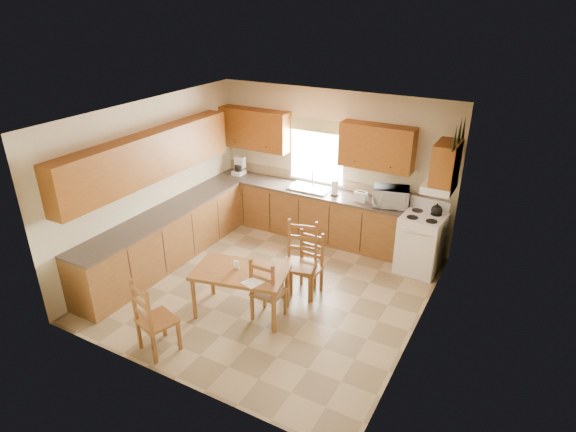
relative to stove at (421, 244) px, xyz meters
The scene contains 35 objects.
floor 2.55m from the stove, 138.16° to the right, with size 4.50×4.50×0.00m, color #8E7E5C.
ceiling 3.35m from the stove, 138.16° to the right, with size 4.50×4.50×0.00m, color brown.
wall_left 4.53m from the stove, 157.91° to the right, with size 4.50×4.50×0.00m, color beige.
wall_right 1.92m from the stove, 77.01° to the right, with size 4.50×4.50×0.00m, color beige.
wall_back 2.14m from the stove, 162.72° to the left, with size 4.50×4.50×0.00m, color beige.
wall_front 4.43m from the stove, 115.44° to the right, with size 4.50×4.50×0.00m, color beige.
lower_cab_back 2.26m from the stove, behind, with size 3.75×0.60×0.88m, color brown.
lower_cab_left 4.23m from the stove, 154.50° to the right, with size 0.60×3.60×0.88m, color brown.
counter_back 2.30m from the stove, behind, with size 3.75×0.63×0.04m, color #463C35.
counter_left 4.25m from the stove, 154.50° to the right, with size 0.63×3.60×0.04m, color #463C35.
backsplash 2.37m from the stove, 165.72° to the left, with size 3.75×0.01×0.18m, color #927D5D.
upper_cab_back_left 3.70m from the stove, behind, with size 1.41×0.33×0.75m, color brown.
upper_cab_back_right 1.75m from the stove, 157.50° to the left, with size 1.25×0.33×0.75m, color brown.
upper_cab_left 4.56m from the stove, 155.26° to the right, with size 0.33×3.60×0.75m, color brown.
upper_cab_stove 1.44m from the stove, ahead, with size 0.33×0.62×0.62m, color brown.
range_hood 1.05m from the stove, ahead, with size 0.44×0.62×0.12m, color silver.
window_frame 2.48m from the stove, 165.74° to the left, with size 1.13×0.02×1.18m, color silver.
window_pane 2.48m from the stove, 165.86° to the left, with size 1.05×0.01×1.10m, color white.
window_valance 2.73m from the stove, 166.49° to the left, with size 1.19×0.01×0.24m, color #507135.
sink_basin 2.23m from the stove, behind, with size 0.75×0.45×0.04m, color silver.
pine_decal_a 1.96m from the stove, 44.54° to the right, with size 0.22×0.22×0.36m, color black.
pine_decal_b 1.97m from the stove, ahead, with size 0.22×0.22×0.36m, color black.
pine_decal_c 1.96m from the stove, 41.02° to the left, with size 0.22×0.22×0.36m, color black.
stove is the anchor object (origin of this frame).
coffeemaker 3.82m from the stove, behind, with size 0.18×0.22×0.31m, color silver.
paper_towel 1.77m from the stove, behind, with size 0.12×0.12×0.28m, color white.
toaster 1.28m from the stove, behind, with size 0.21×0.14×0.17m, color silver.
microwave 0.92m from the stove, 158.10° to the left, with size 0.55×0.39×0.33m, color silver.
dining_table 3.07m from the stove, 128.37° to the right, with size 1.29×0.74×0.69m, color brown.
chair_near_left 4.29m from the stove, 123.77° to the right, with size 0.43×0.41×1.03m, color brown.
chair_near_right 2.76m from the stove, 123.02° to the right, with size 0.40×0.39×0.96m, color brown.
chair_far_left 2.12m from the stove, 131.78° to the right, with size 0.47×0.45×1.13m, color brown.
chair_far_right 2.01m from the stove, 130.96° to the right, with size 0.41×0.39×0.97m, color brown.
table_paper 3.01m from the stove, 121.90° to the right, with size 0.22×0.29×0.00m, color white.
table_card 3.11m from the stove, 129.87° to the right, with size 0.09×0.02×0.12m, color white.
Camera 1 is at (3.29, -5.43, 4.18)m, focal length 30.00 mm.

